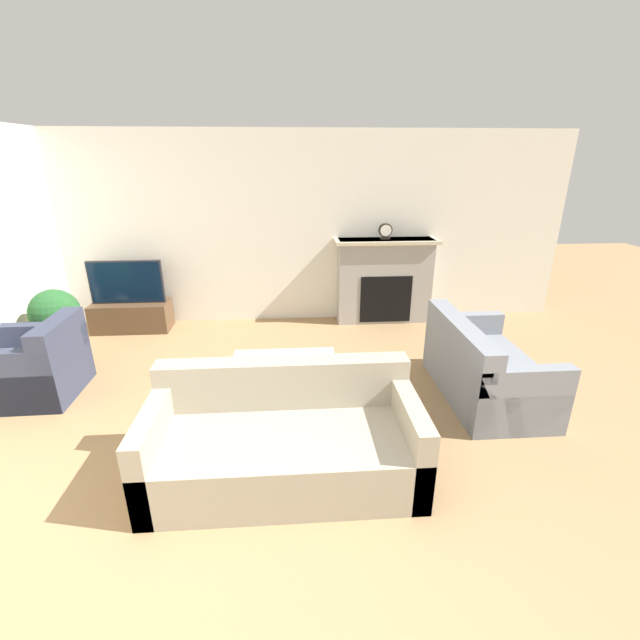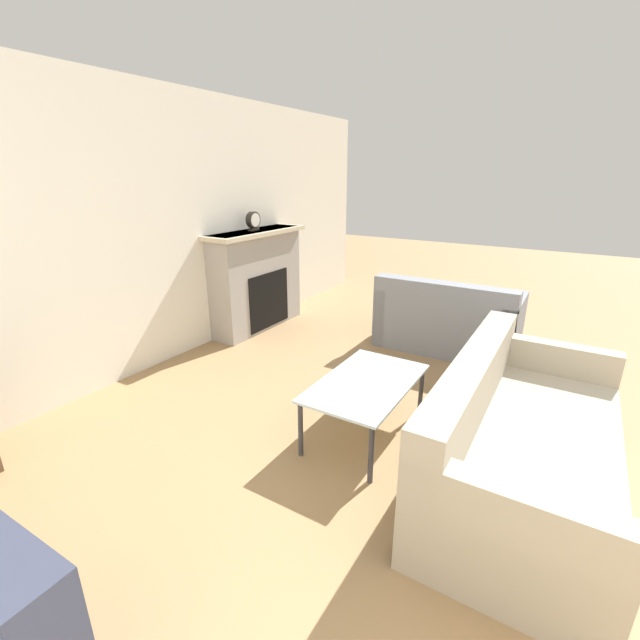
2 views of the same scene
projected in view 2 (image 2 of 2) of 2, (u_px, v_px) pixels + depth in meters
wall_back at (114, 237)px, 3.84m from camera, size 8.77×0.06×2.70m
fireplace at (257, 278)px, 5.35m from camera, size 1.49×0.41×1.23m
couch_sectional at (519, 444)px, 2.67m from camera, size 2.02×0.95×0.82m
couch_loveseat at (447, 323)px, 4.80m from camera, size 0.86×1.48×0.82m
coffee_table at (366, 387)px, 3.15m from camera, size 1.03×0.62×0.44m
mantel_clock at (253, 221)px, 5.10m from camera, size 0.19×0.07×0.22m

